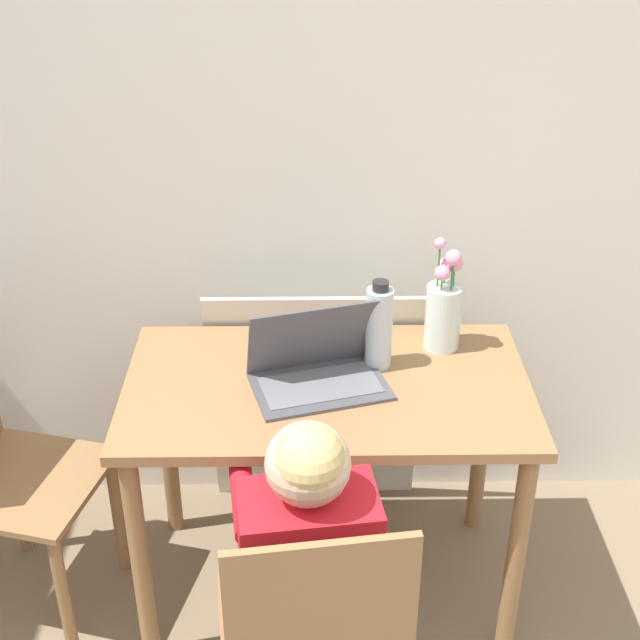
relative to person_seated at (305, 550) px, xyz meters
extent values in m
cube|color=white|center=(0.18, 1.02, 0.61)|extent=(6.40, 0.05, 2.50)
cube|color=olive|center=(0.06, 0.52, 0.08)|extent=(1.09, 0.62, 0.03)
cylinder|color=olive|center=(-0.44, 0.26, -0.29)|extent=(0.05, 0.05, 0.71)
cylinder|color=olive|center=(0.55, 0.26, -0.29)|extent=(0.05, 0.05, 0.71)
cylinder|color=olive|center=(-0.44, 0.78, -0.29)|extent=(0.05, 0.05, 0.71)
cylinder|color=olive|center=(0.55, 0.78, -0.29)|extent=(0.05, 0.05, 0.71)
cube|color=olive|center=(0.01, -0.05, -0.20)|extent=(0.45, 0.45, 0.02)
cube|color=olive|center=(0.03, -0.24, 0.03)|extent=(0.38, 0.07, 0.44)
cylinder|color=olive|center=(0.15, 0.14, -0.42)|extent=(0.04, 0.04, 0.43)
cube|color=olive|center=(-0.78, 0.48, -0.20)|extent=(0.49, 0.49, 0.02)
cylinder|color=olive|center=(-0.66, 0.27, -0.42)|extent=(0.04, 0.04, 0.43)
cylinder|color=olive|center=(-0.57, 0.60, -0.42)|extent=(0.04, 0.04, 0.43)
cylinder|color=olive|center=(-0.90, 0.69, -0.42)|extent=(0.04, 0.04, 0.43)
cube|color=red|center=(0.01, -0.05, 0.00)|extent=(0.31, 0.22, 0.38)
sphere|color=beige|center=(0.01, -0.05, 0.28)|extent=(0.18, 0.18, 0.18)
sphere|color=#D8BC72|center=(0.01, -0.07, 0.30)|extent=(0.15, 0.15, 0.15)
cylinder|color=navy|center=(0.05, 0.09, -0.17)|extent=(0.13, 0.29, 0.09)
cylinder|color=navy|center=(-0.08, 0.08, -0.17)|extent=(0.13, 0.29, 0.09)
cylinder|color=navy|center=(0.04, 0.23, -0.41)|extent=(0.08, 0.08, 0.45)
cylinder|color=navy|center=(-0.10, 0.21, -0.41)|extent=(0.08, 0.08, 0.45)
cylinder|color=red|center=(0.10, 0.17, 0.02)|extent=(0.09, 0.25, 0.06)
cylinder|color=red|center=(-0.14, 0.14, 0.02)|extent=(0.09, 0.25, 0.06)
cube|color=#4C4C51|center=(0.04, 0.50, 0.10)|extent=(0.40, 0.31, 0.01)
cube|color=slate|center=(0.04, 0.50, 0.10)|extent=(0.34, 0.23, 0.00)
cube|color=#4C4C51|center=(0.02, 0.57, 0.21)|extent=(0.36, 0.17, 0.21)
cube|color=#19284C|center=(0.02, 0.57, 0.21)|extent=(0.32, 0.15, 0.19)
cylinder|color=silver|center=(0.39, 0.71, 0.19)|extent=(0.10, 0.10, 0.19)
cylinder|color=#3D7A38|center=(0.41, 0.72, 0.24)|extent=(0.01, 0.01, 0.22)
sphere|color=#EA9EC6|center=(0.41, 0.72, 0.35)|extent=(0.05, 0.05, 0.05)
cylinder|color=#3D7A38|center=(0.39, 0.73, 0.24)|extent=(0.01, 0.01, 0.21)
sphere|color=#EA9EC6|center=(0.39, 0.73, 0.34)|extent=(0.04, 0.04, 0.04)
cylinder|color=#3D7A38|center=(0.37, 0.72, 0.27)|extent=(0.01, 0.01, 0.28)
sphere|color=#EA9EC6|center=(0.37, 0.72, 0.41)|extent=(0.03, 0.03, 0.03)
cylinder|color=#3D7A38|center=(0.37, 0.69, 0.23)|extent=(0.01, 0.01, 0.20)
sphere|color=#EA9EC6|center=(0.37, 0.69, 0.34)|extent=(0.04, 0.04, 0.04)
cylinder|color=#3D7A38|center=(0.40, 0.69, 0.26)|extent=(0.01, 0.01, 0.25)
sphere|color=#EA9EC6|center=(0.40, 0.69, 0.38)|extent=(0.04, 0.04, 0.04)
cylinder|color=silver|center=(0.20, 0.61, 0.21)|extent=(0.07, 0.07, 0.23)
cylinder|color=#262628|center=(0.20, 0.61, 0.34)|extent=(0.04, 0.04, 0.03)
cube|color=silver|center=(0.03, 0.90, -0.23)|extent=(0.67, 0.13, 0.82)
camera|label=1|loc=(0.01, -1.46, 1.41)|focal=50.00mm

